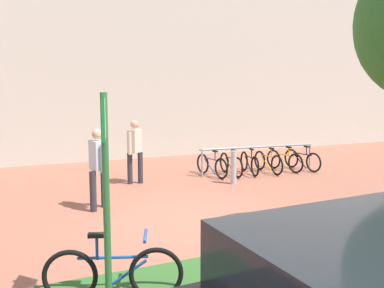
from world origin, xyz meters
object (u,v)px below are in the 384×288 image
bike_at_sign (114,274)px  person_shirt_blue (98,164)px  bike_rack_cluster (259,162)px  parking_sign_post (106,170)px  person_casual_tan (135,148)px  bollard_steel (234,167)px

bike_at_sign → person_shirt_blue: (0.62, 3.99, 0.63)m
bike_at_sign → person_shirt_blue: bearing=81.1°
bike_rack_cluster → parking_sign_post: bearing=-134.6°
bike_rack_cluster → person_casual_tan: 3.91m
parking_sign_post → bike_at_sign: parking_sign_post is taller
bollard_steel → person_casual_tan: bearing=155.1°
bike_at_sign → person_shirt_blue: person_shirt_blue is taller
bike_at_sign → person_casual_tan: size_ratio=0.93×
person_casual_tan → person_shirt_blue: size_ratio=1.00×
parking_sign_post → person_shirt_blue: parking_sign_post is taller
bollard_steel → person_shirt_blue: 3.96m
bike_at_sign → bollard_steel: bearing=48.1°
person_casual_tan → person_shirt_blue: 2.49m
bike_rack_cluster → bollard_steel: bearing=-145.1°
bike_at_sign → bike_rack_cluster: (5.88, 5.95, -0.00)m
bollard_steel → parking_sign_post: bearing=-131.9°
bike_at_sign → bike_rack_cluster: bike_at_sign is taller
parking_sign_post → bike_rack_cluster: parking_sign_post is taller
bike_rack_cluster → person_casual_tan: bearing=178.4°
parking_sign_post → bike_rack_cluster: bearing=45.4°
bike_rack_cluster → person_shirt_blue: size_ratio=2.18×
parking_sign_post → person_shirt_blue: bearing=80.2°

